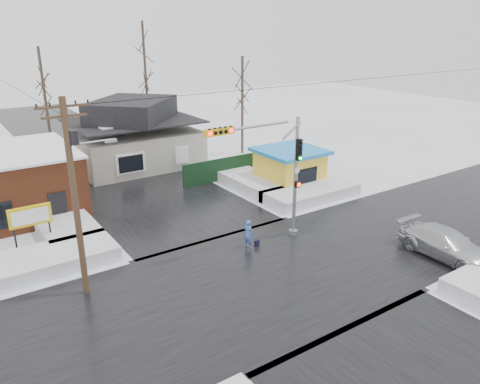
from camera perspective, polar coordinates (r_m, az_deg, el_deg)
ground at (r=23.51m, az=3.72°, el=-10.09°), size 120.00×120.00×0.00m
road_ns at (r=23.50m, az=3.72°, el=-10.07°), size 10.00×120.00×0.02m
road_ew at (r=23.50m, az=3.72°, el=-10.07°), size 120.00×10.00×0.02m
snowbank_nw at (r=25.88m, az=-22.65°, el=-7.75°), size 7.00×3.00×0.80m
snowbank_ne at (r=33.54m, az=8.62°, el=-0.11°), size 7.00×3.00×0.80m
snowbank_nside_w at (r=30.71m, az=-21.07°, el=-3.19°), size 3.00×8.00×0.80m
snowbank_nside_e at (r=36.02m, az=0.90°, el=1.53°), size 3.00×8.00×0.80m
traffic_signal at (r=25.26m, az=4.21°, el=3.28°), size 6.05×0.68×7.00m
utility_pole at (r=21.11m, az=-19.44°, el=0.44°), size 3.15×0.44×9.00m
marquee_sign at (r=27.54m, az=-24.20°, el=-2.83°), size 2.20×0.21×2.55m
house at (r=41.71m, az=-12.80°, el=6.75°), size 10.40×8.40×5.76m
kiosk at (r=35.64m, az=6.06°, el=3.01°), size 4.60×4.60×2.88m
fence at (r=37.18m, az=-1.50°, el=2.92°), size 8.00×0.12×1.80m
tree_far_left at (r=43.03m, az=-23.05°, el=13.30°), size 3.00×3.00×10.00m
tree_far_mid at (r=47.82m, az=-11.65°, el=16.85°), size 3.00×3.00×12.00m
tree_far_right at (r=43.85m, az=0.29°, el=13.87°), size 3.00×3.00×9.00m
pedestrian at (r=25.81m, az=1.03°, el=-5.14°), size 0.56×0.69×1.63m
car at (r=27.09m, az=23.81°, el=-5.85°), size 2.17×5.21×1.50m
shopping_bag at (r=26.22m, az=2.07°, el=-6.29°), size 0.28×0.12×0.35m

